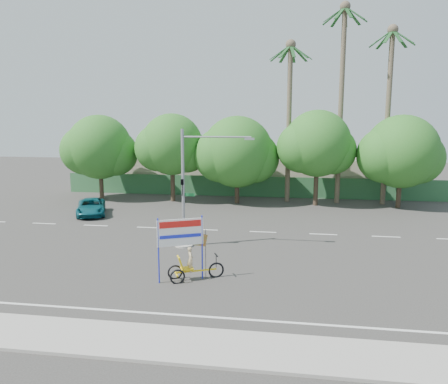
# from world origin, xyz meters

# --- Properties ---
(ground) EXTENTS (120.00, 120.00, 0.00)m
(ground) POSITION_xyz_m (0.00, 0.00, 0.00)
(ground) COLOR #33302D
(ground) RESTS_ON ground
(sidewalk_near) EXTENTS (50.00, 2.40, 0.12)m
(sidewalk_near) POSITION_xyz_m (0.00, -7.50, 0.06)
(sidewalk_near) COLOR gray
(sidewalk_near) RESTS_ON ground
(fence) EXTENTS (38.00, 0.08, 2.00)m
(fence) POSITION_xyz_m (0.00, 21.50, 1.00)
(fence) COLOR #336B3D
(fence) RESTS_ON ground
(building_left) EXTENTS (12.00, 8.00, 4.00)m
(building_left) POSITION_xyz_m (-10.00, 26.00, 2.00)
(building_left) COLOR #B4A68F
(building_left) RESTS_ON ground
(building_right) EXTENTS (14.00, 8.00, 3.60)m
(building_right) POSITION_xyz_m (8.00, 26.00, 1.80)
(building_right) COLOR #B4A68F
(building_right) RESTS_ON ground
(tree_far_left) EXTENTS (7.14, 6.00, 7.96)m
(tree_far_left) POSITION_xyz_m (-14.05, 18.00, 4.76)
(tree_far_left) COLOR #473828
(tree_far_left) RESTS_ON ground
(tree_left) EXTENTS (6.66, 5.60, 8.07)m
(tree_left) POSITION_xyz_m (-7.05, 18.00, 5.06)
(tree_left) COLOR #473828
(tree_left) RESTS_ON ground
(tree_center) EXTENTS (7.62, 6.40, 7.85)m
(tree_center) POSITION_xyz_m (-1.05, 18.00, 4.47)
(tree_center) COLOR #473828
(tree_center) RESTS_ON ground
(tree_right) EXTENTS (6.90, 5.80, 8.36)m
(tree_right) POSITION_xyz_m (5.95, 18.00, 5.24)
(tree_right) COLOR #473828
(tree_right) RESTS_ON ground
(tree_far_right) EXTENTS (7.38, 6.20, 7.94)m
(tree_far_right) POSITION_xyz_m (12.95, 18.00, 4.64)
(tree_far_right) COLOR #473828
(tree_far_right) RESTS_ON ground
(palm_tall) EXTENTS (3.73, 3.79, 17.45)m
(palm_tall) POSITION_xyz_m (8.00, 19.50, 10.46)
(palm_tall) COLOR #70604C
(palm_tall) RESTS_ON ground
(palm_mid) EXTENTS (3.73, 3.79, 15.45)m
(palm_mid) POSITION_xyz_m (12.00, 19.50, 9.40)
(palm_mid) COLOR #70604C
(palm_mid) RESTS_ON ground
(palm_short) EXTENTS (3.73, 3.79, 14.45)m
(palm_short) POSITION_xyz_m (3.50, 19.50, 8.86)
(palm_short) COLOR #70604C
(palm_short) RESTS_ON ground
(traffic_signal) EXTENTS (4.72, 1.10, 7.00)m
(traffic_signal) POSITION_xyz_m (-2.20, 3.98, 2.92)
(traffic_signal) COLOR gray
(traffic_signal) RESTS_ON ground
(trike_billboard) EXTENTS (2.94, 1.55, 3.15)m
(trike_billboard) POSITION_xyz_m (-0.98, -1.47, 1.27)
(trike_billboard) COLOR black
(trike_billboard) RESTS_ON ground
(pickup_truck) EXTENTS (3.74, 5.05, 1.28)m
(pickup_truck) POSITION_xyz_m (-11.89, 11.32, 0.64)
(pickup_truck) COLOR #0D535E
(pickup_truck) RESTS_ON ground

